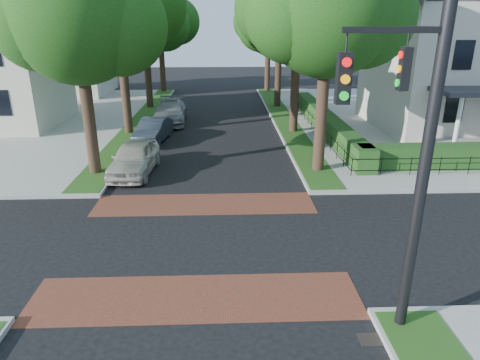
% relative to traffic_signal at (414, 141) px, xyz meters
% --- Properties ---
extents(ground, '(120.00, 120.00, 0.00)m').
position_rel_traffic_signal_xyz_m(ground, '(-4.89, 4.41, -4.71)').
color(ground, black).
rests_on(ground, ground).
extents(sidewalk_ne, '(30.00, 30.00, 0.15)m').
position_rel_traffic_signal_xyz_m(sidewalk_ne, '(14.61, 23.41, -4.63)').
color(sidewalk_ne, gray).
rests_on(sidewalk_ne, ground).
extents(crosswalk_far, '(9.00, 2.20, 0.01)m').
position_rel_traffic_signal_xyz_m(crosswalk_far, '(-4.89, 7.61, -4.70)').
color(crosswalk_far, brown).
rests_on(crosswalk_far, ground).
extents(crosswalk_near, '(9.00, 2.20, 0.01)m').
position_rel_traffic_signal_xyz_m(crosswalk_near, '(-4.89, 1.21, -4.70)').
color(crosswalk_near, brown).
rests_on(crosswalk_near, ground).
extents(storm_drain, '(0.65, 0.45, 0.01)m').
position_rel_traffic_signal_xyz_m(storm_drain, '(-0.59, -0.59, -4.70)').
color(storm_drain, black).
rests_on(storm_drain, ground).
extents(grass_strip_ne, '(1.60, 29.80, 0.02)m').
position_rel_traffic_signal_xyz_m(grass_strip_ne, '(0.51, 23.51, -4.55)').
color(grass_strip_ne, '#234112').
rests_on(grass_strip_ne, sidewalk_ne).
extents(grass_strip_nw, '(1.60, 29.80, 0.02)m').
position_rel_traffic_signal_xyz_m(grass_strip_nw, '(-10.29, 23.51, -4.55)').
color(grass_strip_nw, '#234112').
rests_on(grass_strip_nw, sidewalk_nw).
extents(tree_right_near, '(7.75, 6.67, 10.66)m').
position_rel_traffic_signal_xyz_m(tree_right_near, '(0.72, 11.65, 2.92)').
color(tree_right_near, black).
rests_on(tree_right_near, sidewalk_ne).
extents(tree_right_mid, '(8.25, 7.09, 11.22)m').
position_rel_traffic_signal_xyz_m(tree_right_mid, '(0.72, 19.66, 3.28)').
color(tree_right_mid, black).
rests_on(tree_right_mid, sidewalk_ne).
extents(tree_right_far, '(7.25, 6.23, 9.74)m').
position_rel_traffic_signal_xyz_m(tree_right_far, '(0.71, 28.64, 2.20)').
color(tree_right_far, black).
rests_on(tree_right_far, sidewalk_ne).
extents(tree_right_back, '(7.50, 6.45, 10.20)m').
position_rel_traffic_signal_xyz_m(tree_right_back, '(0.72, 37.64, 2.56)').
color(tree_right_back, black).
rests_on(tree_right_back, sidewalk_ne).
extents(tree_left_near, '(7.50, 6.45, 10.20)m').
position_rel_traffic_signal_xyz_m(tree_left_near, '(-10.28, 11.64, 2.56)').
color(tree_left_near, black).
rests_on(tree_left_near, sidewalk_nw).
extents(tree_left_far, '(7.00, 6.02, 9.86)m').
position_rel_traffic_signal_xyz_m(tree_left_far, '(-10.29, 28.63, 2.41)').
color(tree_left_far, black).
rests_on(tree_left_far, sidewalk_nw).
extents(tree_left_back, '(7.75, 6.66, 10.44)m').
position_rel_traffic_signal_xyz_m(tree_left_back, '(-10.28, 37.65, 2.70)').
color(tree_left_back, black).
rests_on(tree_left_back, sidewalk_nw).
extents(hedge_main_road, '(1.00, 18.00, 1.20)m').
position_rel_traffic_signal_xyz_m(hedge_main_road, '(2.81, 19.41, -3.96)').
color(hedge_main_road, '#1D4819').
rests_on(hedge_main_road, sidewalk_ne).
extents(fence_main_road, '(0.06, 18.00, 0.90)m').
position_rel_traffic_signal_xyz_m(fence_main_road, '(2.01, 19.41, -4.11)').
color(fence_main_road, black).
rests_on(fence_main_road, sidewalk_ne).
extents(house_victorian, '(13.00, 13.05, 12.48)m').
position_rel_traffic_signal_xyz_m(house_victorian, '(12.62, 20.33, 1.31)').
color(house_victorian, beige).
rests_on(house_victorian, sidewalk_ne).
extents(house_left_far, '(10.00, 9.00, 10.14)m').
position_rel_traffic_signal_xyz_m(house_left_far, '(-20.38, 36.41, 0.33)').
color(house_left_far, beige).
rests_on(house_left_far, sidewalk_nw).
extents(traffic_signal, '(2.17, 2.00, 8.00)m').
position_rel_traffic_signal_xyz_m(traffic_signal, '(0.00, 0.00, 0.00)').
color(traffic_signal, black).
rests_on(traffic_signal, sidewalk_se).
extents(parked_car_front, '(2.17, 4.80, 1.60)m').
position_rel_traffic_signal_xyz_m(parked_car_front, '(-8.49, 11.60, -3.91)').
color(parked_car_front, beige).
rests_on(parked_car_front, ground).
extents(parked_car_middle, '(2.09, 4.49, 1.42)m').
position_rel_traffic_signal_xyz_m(parked_car_middle, '(-8.49, 17.60, -3.99)').
color(parked_car_middle, '#202830').
rests_on(parked_car_middle, ground).
extents(parked_car_rear, '(2.49, 5.70, 1.63)m').
position_rel_traffic_signal_xyz_m(parked_car_rear, '(-8.02, 22.95, -3.89)').
color(parked_car_rear, gray).
rests_on(parked_car_rear, ground).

